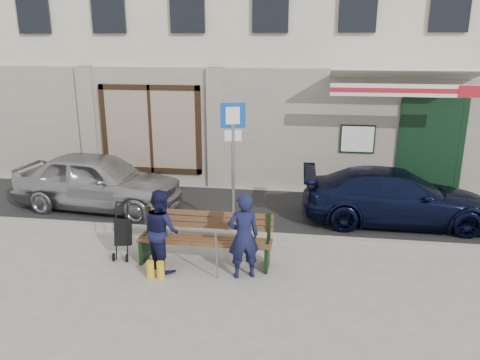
% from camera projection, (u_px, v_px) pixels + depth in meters
% --- Properties ---
extents(ground, '(80.00, 80.00, 0.00)m').
position_uv_depth(ground, '(241.00, 273.00, 8.09)').
color(ground, '#9E9991').
rests_on(ground, ground).
extents(asphalt_lane, '(60.00, 3.20, 0.01)m').
position_uv_depth(asphalt_lane, '(260.00, 211.00, 11.03)').
color(asphalt_lane, '#282828').
rests_on(asphalt_lane, ground).
extents(curb, '(60.00, 0.18, 0.12)m').
position_uv_depth(curb, '(252.00, 236.00, 9.50)').
color(curb, '#9E9384').
rests_on(curb, ground).
extents(building, '(20.00, 8.27, 10.00)m').
position_uv_depth(building, '(281.00, 4.00, 14.69)').
color(building, beige).
rests_on(building, ground).
extents(car_silver, '(4.11, 1.96, 1.35)m').
position_uv_depth(car_silver, '(98.00, 181.00, 11.08)').
color(car_silver, '#A9A9AE').
rests_on(car_silver, ground).
extents(car_navy, '(4.12, 1.75, 1.19)m').
position_uv_depth(car_navy, '(397.00, 197.00, 10.20)').
color(car_navy, black).
rests_on(car_navy, ground).
extents(parking_sign, '(0.49, 0.16, 2.70)m').
position_uv_depth(parking_sign, '(233.00, 147.00, 9.38)').
color(parking_sign, gray).
rests_on(parking_sign, ground).
extents(bench, '(2.40, 1.17, 0.98)m').
position_uv_depth(bench, '(202.00, 239.00, 8.34)').
color(bench, brown).
rests_on(bench, ground).
extents(man, '(0.63, 0.53, 1.48)m').
position_uv_depth(man, '(243.00, 236.00, 7.77)').
color(man, '#131635').
rests_on(man, ground).
extents(woman, '(0.88, 0.88, 1.44)m').
position_uv_depth(woman, '(161.00, 230.00, 8.08)').
color(woman, '#131535').
rests_on(woman, ground).
extents(stroller, '(0.34, 0.45, 1.03)m').
position_uv_depth(stroller, '(123.00, 234.00, 8.59)').
color(stroller, black).
rests_on(stroller, ground).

